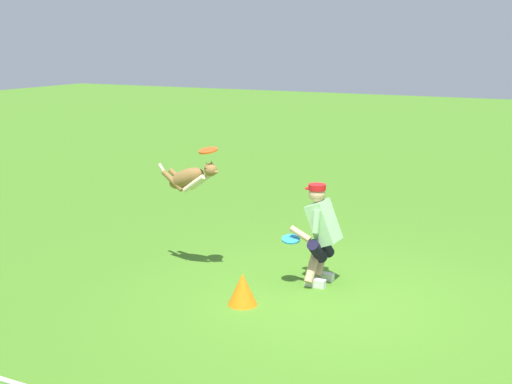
% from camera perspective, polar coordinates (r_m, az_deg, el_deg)
% --- Properties ---
extents(ground_plane, '(60.00, 60.00, 0.00)m').
position_cam_1_polar(ground_plane, '(8.14, 6.06, -9.34)').
color(ground_plane, '#427620').
extents(person, '(0.58, 0.64, 1.29)m').
position_cam_1_polar(person, '(8.53, 5.52, -3.31)').
color(person, silver).
rests_on(person, ground_plane).
extents(dog, '(1.00, 0.29, 0.49)m').
position_cam_1_polar(dog, '(8.90, -5.65, 1.20)').
color(dog, olive).
extents(frisbee_flying, '(0.33, 0.33, 0.09)m').
position_cam_1_polar(frisbee_flying, '(8.66, -4.08, 3.53)').
color(frisbee_flying, '#E44A13').
extents(frisbee_held, '(0.32, 0.31, 0.09)m').
position_cam_1_polar(frisbee_held, '(8.46, 2.97, -4.01)').
color(frisbee_held, '#2993DC').
rests_on(frisbee_held, person).
extents(training_cone, '(0.35, 0.35, 0.39)m').
position_cam_1_polar(training_cone, '(7.98, -1.15, -8.22)').
color(training_cone, orange).
rests_on(training_cone, ground_plane).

